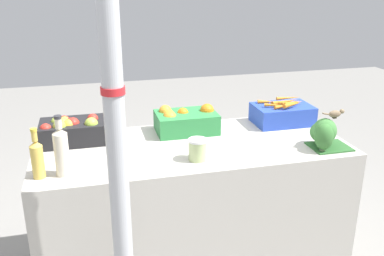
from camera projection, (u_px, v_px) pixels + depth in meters
market_table at (192, 206)px, 2.62m from camera, size 1.78×0.76×0.82m
support_pole at (115, 119)px, 1.72m from camera, size 0.10×0.10×2.41m
apple_crate at (72, 130)px, 2.48m from camera, size 0.37×0.25×0.16m
orange_crate at (185, 121)px, 2.65m from camera, size 0.37×0.25×0.17m
carrot_crate at (282, 113)px, 2.80m from camera, size 0.37×0.25×0.16m
broccoli_pile at (324, 134)px, 2.39m from camera, size 0.23×0.20×0.17m
juice_bottle_golden at (37, 158)px, 2.04m from camera, size 0.06×0.06×0.25m
juice_bottle_cloudy at (61, 151)px, 2.06m from camera, size 0.07×0.07×0.31m
pickle_jar at (198, 149)px, 2.25m from camera, size 0.10×0.10×0.12m
sparrow_bird at (336, 114)px, 2.36m from camera, size 0.14×0.04×0.05m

